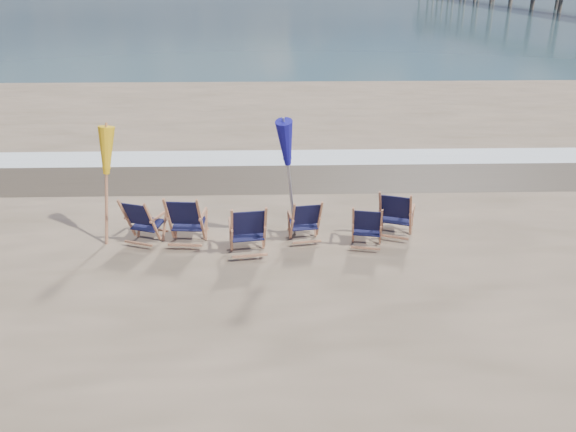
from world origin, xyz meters
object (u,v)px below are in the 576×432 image
beach_chair_0 (153,224)px  beach_chair_5 (410,217)px  beach_chair_1 (201,222)px  beach_chair_3 (319,221)px  beach_chair_2 (265,230)px  umbrella_blue (290,143)px  beach_chair_4 (381,229)px  umbrella_yellow (102,158)px

beach_chair_0 → beach_chair_5: size_ratio=0.95×
beach_chair_1 → beach_chair_3: (2.15, 0.14, -0.07)m
beach_chair_2 → beach_chair_0: bearing=-19.5°
beach_chair_0 → beach_chair_2: bearing=-171.2°
umbrella_blue → beach_chair_5: bearing=-2.1°
beach_chair_0 → beach_chair_2: 2.08m
beach_chair_1 → beach_chair_5: bearing=-172.1°
beach_chair_2 → umbrella_blue: size_ratio=0.42×
beach_chair_4 → umbrella_yellow: 5.11m
beach_chair_2 → beach_chair_5: beach_chair_2 is taller
beach_chair_4 → beach_chair_5: beach_chair_5 is taller
beach_chair_5 → umbrella_yellow: (-5.56, 0.17, 1.14)m
beach_chair_2 → umbrella_yellow: bearing=-22.0°
beach_chair_1 → umbrella_yellow: umbrella_yellow is taller
beach_chair_0 → beach_chair_3: 3.03m
beach_chair_1 → umbrella_blue: 2.14m
beach_chair_5 → beach_chair_3: bearing=21.4°
beach_chair_4 → beach_chair_5: bearing=-135.6°
beach_chair_1 → beach_chair_2: (1.16, -0.38, -0.00)m
beach_chair_2 → umbrella_yellow: size_ratio=0.48×
umbrella_blue → beach_chair_2: bearing=-126.1°
beach_chair_5 → umbrella_blue: (-2.22, 0.08, 1.41)m
beach_chair_3 → beach_chair_1: bearing=-4.8°
beach_chair_0 → umbrella_yellow: (-0.84, 0.30, 1.16)m
beach_chair_0 → beach_chair_1: 0.88m
beach_chair_3 → umbrella_blue: bearing=-19.2°
beach_chair_2 → umbrella_blue: (0.46, 0.63, 1.39)m
beach_chair_5 → umbrella_blue: size_ratio=0.41×
beach_chair_3 → beach_chair_5: bearing=172.0°
beach_chair_3 → umbrella_blue: size_ratio=0.37×
beach_chair_0 → beach_chair_4: (4.10, -0.26, -0.03)m
beach_chair_5 → umbrella_yellow: bearing=19.0°
beach_chair_3 → beach_chair_5: 1.69m
beach_chair_2 → umbrella_blue: bearing=-134.2°
beach_chair_1 → beach_chair_2: beach_chair_1 is taller
beach_chair_1 → beach_chair_4: beach_chair_1 is taller
beach_chair_3 → umbrella_yellow: 4.05m
beach_chair_5 → umbrella_blue: bearing=18.7°
beach_chair_5 → umbrella_yellow: size_ratio=0.46×
beach_chair_0 → umbrella_yellow: 1.47m
beach_chair_2 → umbrella_yellow: 3.17m
beach_chair_4 → umbrella_yellow: umbrella_yellow is taller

